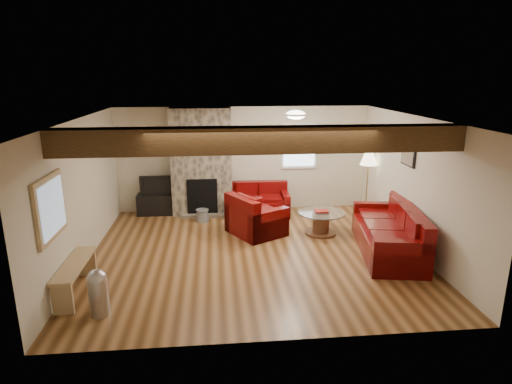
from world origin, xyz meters
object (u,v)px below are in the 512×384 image
sofa_three (388,230)px  tv_cabinet (159,204)px  loveseat (259,200)px  television (158,185)px  floor_lamp (369,163)px  armchair_red (256,214)px  coffee_table (321,223)px

sofa_three → tv_cabinet: (-4.52, 2.73, -0.20)m
loveseat → tv_cabinet: (-2.36, 0.30, -0.13)m
television → floor_lamp: floor_lamp is taller
television → floor_lamp: bearing=-7.5°
armchair_red → television: (-2.19, 1.52, 0.30)m
loveseat → coffee_table: 1.80m
floor_lamp → coffee_table: bearing=-142.1°
loveseat → television: television is taller
loveseat → coffee_table: bearing=-47.1°
sofa_three → coffee_table: size_ratio=2.36×
coffee_table → loveseat: bearing=130.4°
loveseat → armchair_red: (-0.18, -1.22, 0.05)m
tv_cabinet → loveseat: bearing=-7.2°
television → armchair_red: bearing=-34.8°
loveseat → sofa_three: bearing=-45.8°
sofa_three → television: (-4.52, 2.73, 0.28)m
loveseat → armchair_red: 1.23m
coffee_table → floor_lamp: size_ratio=0.65×
coffee_table → television: bearing=154.7°
coffee_table → tv_cabinet: 3.90m
television → tv_cabinet: bearing=0.0°
armchair_red → floor_lamp: 2.93m
tv_cabinet → armchair_red: bearing=-34.8°
sofa_three → loveseat: 3.25m
sofa_three → tv_cabinet: 5.29m
tv_cabinet → television: television is taller
armchair_red → coffee_table: bearing=-126.5°
armchair_red → sofa_three: bearing=-147.6°
floor_lamp → television: bearing=172.5°
loveseat → floor_lamp: floor_lamp is taller
armchair_red → coffee_table: (1.34, -0.14, -0.18)m
armchair_red → tv_cabinet: armchair_red is taller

